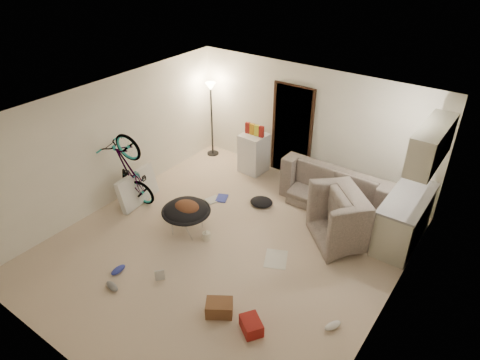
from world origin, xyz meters
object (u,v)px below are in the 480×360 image
Objects in this scene: drink_case_a at (219,308)px; kitchen_counter at (404,220)px; bicycle at (133,186)px; juicer at (206,235)px; saucer_chair at (186,215)px; drink_case_b at (251,325)px; tv_box at (137,188)px; sofa at (338,189)px; armchair at (357,222)px; floor_lamp at (211,104)px; mini_fridge at (254,153)px.

kitchen_counter is at bearing 30.43° from drink_case_a.
bicycle is 8.00× the size of juicer.
kitchen_counter is 0.89× the size of bicycle.
saucer_chair is 2.53m from drink_case_b.
drink_case_b is (3.69, -1.33, -0.23)m from tv_box.
sofa is 6.47× the size of drink_case_b.
drink_case_b is (-1.04, -3.21, -0.34)m from kitchen_counter.
drink_case_b is (2.23, -1.17, -0.28)m from saucer_chair.
armchair is at bearing 117.31° from drink_case_b.
drink_case_b is (3.79, -3.86, -1.21)m from floor_lamp.
bicycle is at bearing 125.17° from drink_case_a.
juicer is at bearing -178.71° from drink_case_b.
armchair is 0.69× the size of bicycle.
drink_case_a is (-0.16, -3.68, -0.21)m from sofa.
saucer_chair reaches higher than drink_case_b.
tv_box is 2.59× the size of drink_case_a.
armchair is 2.69m from juicer.
mini_fridge is at bearing 96.28° from saucer_chair.
sofa reaches higher than drink_case_a.
saucer_chair is at bearing -172.86° from drink_case_b.
floor_lamp is 2.01× the size of mini_fridge.
tv_box is at bearing -164.91° from drink_case_b.
kitchen_counter is at bearing 14.57° from tv_box.
drink_case_a is at bearing 87.34° from sofa.
kitchen_counter reaches higher than juicer.
tv_box reaches higher than drink_case_b.
drink_case_a is (3.24, -3.88, -1.20)m from floor_lamp.
floor_lamp is 4.40m from armchair.
saucer_chair is at bearing 75.64° from armchair.
floor_lamp is 2.72m from tv_box.
armchair is 4.31m from tv_box.
saucer_chair is (1.56, -2.69, -0.93)m from floor_lamp.
saucer_chair is 1.47m from tv_box.
bicycle is 4.91× the size of drink_case_b.
kitchen_counter is 5.09m from tv_box.
floor_lamp is at bearing -2.91° from bicycle.
mini_fridge is (-3.55, 0.55, 0.01)m from kitchen_counter.
saucer_chair is (-3.27, -2.04, -0.07)m from kitchen_counter.
kitchen_counter reaches higher than armchair.
mini_fridge is at bearing -29.90° from bicycle.
saucer_chair is 0.52m from juicer.
drink_case_b is at bearing -113.37° from bicycle.
juicer is at bearing 60.25° from sofa.
kitchen_counter is 1.66× the size of mini_fridge.
armchair reaches higher than sofa.
juicer is at bearing 80.15° from armchair.
floor_lamp is 1.21× the size of kitchen_counter.
mini_fridge is at bearing 105.64° from juicer.
sofa is at bearing 162.51° from kitchen_counter.
drink_case_a is 1.73m from juicer.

